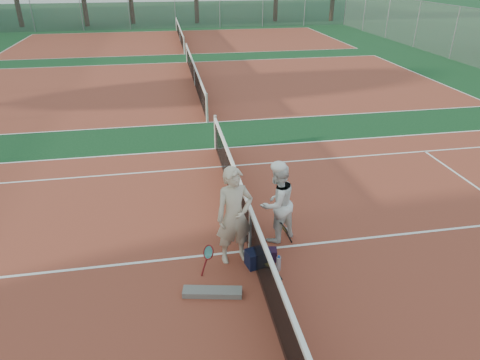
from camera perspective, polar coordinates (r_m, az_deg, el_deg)
name	(u,v)px	position (r m, az deg, el deg)	size (l,w,h in m)	color
ground	(250,251)	(8.85, 1.33, -9.42)	(130.00, 130.00, 0.00)	#0E3519
court_main	(250,251)	(8.85, 1.33, -9.40)	(23.77, 10.97, 0.01)	brown
court_far_a	(195,85)	(21.19, -6.02, 12.45)	(23.77, 10.97, 0.01)	brown
court_far_b	(180,41)	(34.42, -7.97, 17.91)	(23.77, 10.97, 0.01)	brown
net_main	(250,230)	(8.56, 1.36, -6.67)	(0.10, 10.98, 1.02)	black
net_far_a	(195,75)	(21.07, -6.09, 13.78)	(0.10, 10.98, 1.02)	black
net_far_b	(180,34)	(34.34, -8.03, 18.74)	(0.10, 10.98, 1.02)	black
fence_back	(175,11)	(41.18, -8.66, 21.42)	(32.00, 0.06, 3.00)	slate
player_a	(234,216)	(8.08, -0.76, -4.83)	(0.72, 0.48, 1.99)	beige
player_b	(277,203)	(8.79, 4.96, -3.08)	(0.84, 0.65, 1.73)	white
racket_red	(209,259)	(8.20, -4.20, -10.46)	(0.29, 0.27, 0.55)	maroon
racket_black_held	(283,234)	(8.91, 5.81, -7.18)	(0.30, 0.27, 0.55)	black
racket_spare	(268,264)	(8.42, 3.77, -11.07)	(0.59, 0.27, 0.15)	black
sports_bag_navy	(257,258)	(8.39, 2.35, -10.31)	(0.44, 0.30, 0.34)	black
sports_bag_purple	(269,255)	(8.56, 3.87, -9.90)	(0.31, 0.21, 0.25)	black
net_cover_canvas	(212,292)	(7.82, -3.70, -14.70)	(1.05, 0.24, 0.11)	#615D58
water_bottle	(279,264)	(8.30, 5.16, -11.07)	(0.09, 0.09, 0.30)	#C9E7FF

